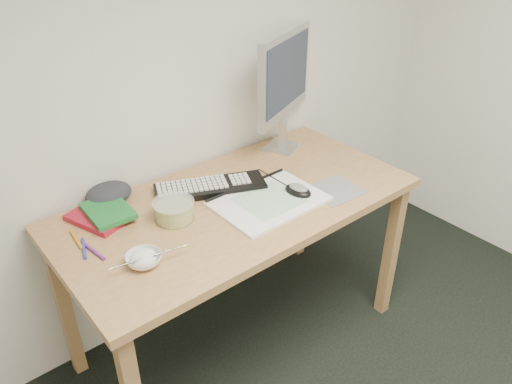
% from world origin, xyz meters
% --- Properties ---
extents(desk, '(1.40, 0.70, 0.75)m').
position_xyz_m(desk, '(0.21, 1.43, 0.67)').
color(desk, tan).
rests_on(desk, ground).
extents(mousepad, '(0.21, 0.19, 0.00)m').
position_xyz_m(mousepad, '(0.56, 1.24, 0.75)').
color(mousepad, slate).
rests_on(mousepad, desk).
extents(sketchpad, '(0.42, 0.30, 0.01)m').
position_xyz_m(sketchpad, '(0.30, 1.34, 0.76)').
color(sketchpad, white).
rests_on(sketchpad, desk).
extents(keyboard, '(0.46, 0.30, 0.03)m').
position_xyz_m(keyboard, '(0.18, 1.56, 0.76)').
color(keyboard, black).
rests_on(keyboard, desk).
extents(monitor, '(0.43, 0.21, 0.54)m').
position_xyz_m(monitor, '(0.66, 1.67, 1.09)').
color(monitor, silver).
rests_on(monitor, desk).
extents(mouse, '(0.09, 0.13, 0.04)m').
position_xyz_m(mouse, '(0.42, 1.31, 0.78)').
color(mouse, black).
rests_on(mouse, sketchpad).
extents(rice_bowl, '(0.14, 0.14, 0.04)m').
position_xyz_m(rice_bowl, '(-0.25, 1.31, 0.77)').
color(rice_bowl, white).
rests_on(rice_bowl, desk).
extents(chopsticks, '(0.24, 0.06, 0.02)m').
position_xyz_m(chopsticks, '(-0.24, 1.29, 0.79)').
color(chopsticks, '#B4B5B7').
rests_on(chopsticks, rice_bowl).
extents(fruit_tub, '(0.18, 0.18, 0.07)m').
position_xyz_m(fruit_tub, '(-0.04, 1.47, 0.79)').
color(fruit_tub, '#D5D64B').
rests_on(fruit_tub, desk).
extents(book_red, '(0.22, 0.25, 0.02)m').
position_xyz_m(book_red, '(-0.25, 1.65, 0.76)').
color(book_red, maroon).
rests_on(book_red, desk).
extents(book_green, '(0.15, 0.21, 0.02)m').
position_xyz_m(book_green, '(-0.22, 1.63, 0.78)').
color(book_green, '#1A692B').
rests_on(book_green, book_red).
extents(cloth_lump, '(0.17, 0.16, 0.06)m').
position_xyz_m(cloth_lump, '(-0.17, 1.75, 0.78)').
color(cloth_lump, '#282A30').
rests_on(cloth_lump, desk).
extents(pencil_pink, '(0.16, 0.06, 0.01)m').
position_xyz_m(pencil_pink, '(0.25, 1.46, 0.75)').
color(pencil_pink, pink).
rests_on(pencil_pink, desk).
extents(pencil_tan, '(0.18, 0.09, 0.01)m').
position_xyz_m(pencil_tan, '(0.25, 1.44, 0.75)').
color(pencil_tan, tan).
rests_on(pencil_tan, desk).
extents(pencil_black, '(0.19, 0.01, 0.01)m').
position_xyz_m(pencil_black, '(0.31, 1.46, 0.75)').
color(pencil_black, black).
rests_on(pencil_black, desk).
extents(marker_blue, '(0.05, 0.11, 0.01)m').
position_xyz_m(marker_blue, '(-0.37, 1.51, 0.76)').
color(marker_blue, '#2033AD').
rests_on(marker_blue, desk).
extents(marker_orange, '(0.02, 0.13, 0.01)m').
position_xyz_m(marker_orange, '(-0.37, 1.57, 0.76)').
color(marker_orange, orange).
rests_on(marker_orange, desk).
extents(marker_purple, '(0.03, 0.12, 0.01)m').
position_xyz_m(marker_purple, '(-0.35, 1.47, 0.76)').
color(marker_purple, '#6A2484').
rests_on(marker_purple, desk).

